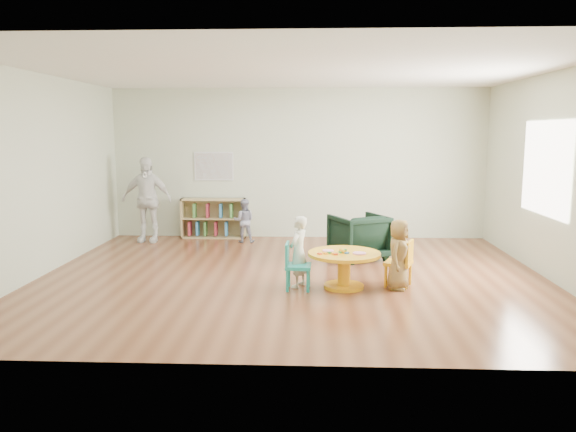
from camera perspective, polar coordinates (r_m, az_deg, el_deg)
The scene contains 11 objects.
room at distance 7.59m, azimuth 0.54°, elevation 7.77°, with size 7.10×7.00×2.80m.
activity_table at distance 7.27m, azimuth 5.72°, elevation -4.80°, with size 0.93×0.93×0.51m.
kid_chair_left at distance 7.16m, azimuth 0.69°, elevation -4.95°, with size 0.33×0.33×0.60m.
kid_chair_right at distance 7.44m, azimuth 11.49°, elevation -4.58°, with size 0.42×0.42×0.61m.
bookshelf at distance 10.74m, azimuth -7.62°, elevation -0.25°, with size 1.20×0.30×0.75m.
alphabet_poster at distance 10.75m, azimuth -7.54°, elevation 5.04°, with size 0.74×0.01×0.54m.
armchair at distance 8.92m, azimuth 7.22°, elevation -2.10°, with size 0.76×0.79×0.72m, color black.
child_left at distance 7.25m, azimuth 1.07°, elevation -3.64°, with size 0.34×0.22×0.93m, color silver.
child_right at distance 7.28m, azimuth 11.18°, elevation -3.86°, with size 0.44×0.29×0.90m, color gold.
toddler at distance 10.22m, azimuth -4.49°, elevation -0.48°, with size 0.38×0.30×0.79m, color #1C2248.
adult_caretaker at distance 10.51m, azimuth -14.18°, elevation 1.63°, with size 0.91×0.38×1.55m, color white.
Camera 1 is at (0.28, -7.58, 2.00)m, focal length 35.00 mm.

